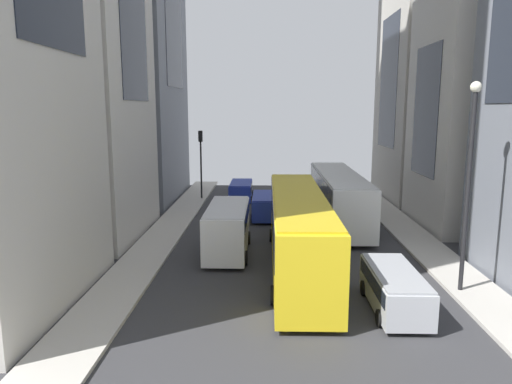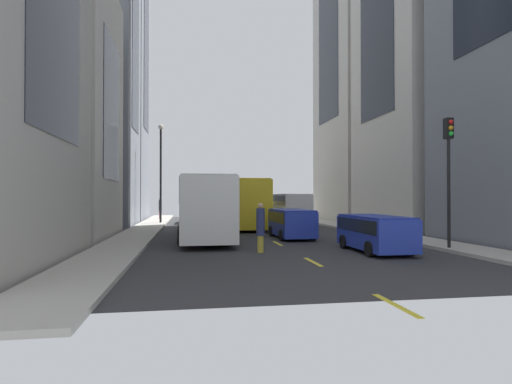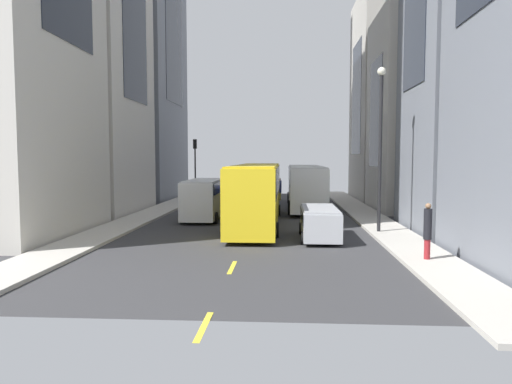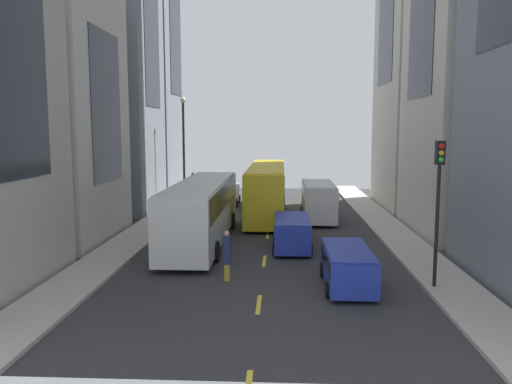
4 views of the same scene
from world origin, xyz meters
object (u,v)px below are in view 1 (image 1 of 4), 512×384
at_px(car_silver_1, 394,287).
at_px(pedestrian_waiting_curb, 300,189).
at_px(car_blue_0, 241,190).
at_px(delivery_van_white, 227,226).
at_px(traffic_light_near_corner, 201,151).
at_px(car_blue_2, 265,204).
at_px(city_bus_white, 339,193).
at_px(streetcar_yellow, 298,225).

distance_m(car_silver_1, pedestrian_waiting_curb, 21.14).
bearing_deg(pedestrian_waiting_curb, car_blue_0, 75.16).
height_order(delivery_van_white, traffic_light_near_corner, traffic_light_near_corner).
height_order(car_blue_2, pedestrian_waiting_curb, pedestrian_waiting_curb).
xyz_separation_m(car_silver_1, car_blue_2, (4.97, -15.25, 0.04)).
height_order(delivery_van_white, car_blue_0, delivery_van_white).
bearing_deg(city_bus_white, delivery_van_white, 45.95).
relative_size(streetcar_yellow, car_silver_1, 3.11).
distance_m(city_bus_white, delivery_van_white, 9.86).
xyz_separation_m(delivery_van_white, car_blue_2, (-1.96, -8.30, -0.55)).
bearing_deg(city_bus_white, traffic_light_near_corner, -37.23).
bearing_deg(delivery_van_white, traffic_light_near_corner, -77.03).
distance_m(delivery_van_white, pedestrian_waiting_curb, 14.85).
distance_m(delivery_van_white, car_silver_1, 9.83).
height_order(streetcar_yellow, car_blue_0, streetcar_yellow).
xyz_separation_m(car_silver_1, traffic_light_near_corner, (10.35, -21.84, 3.15)).
xyz_separation_m(streetcar_yellow, delivery_van_white, (3.57, -2.12, -0.61)).
xyz_separation_m(delivery_van_white, traffic_light_near_corner, (3.43, -14.88, 2.56)).
relative_size(delivery_van_white, pedestrian_waiting_curb, 2.83).
xyz_separation_m(delivery_van_white, car_silver_1, (-6.93, 6.96, -0.59)).
xyz_separation_m(streetcar_yellow, car_blue_0, (3.68, -16.77, -1.21)).
bearing_deg(car_silver_1, car_blue_0, -71.97).
distance_m(streetcar_yellow, car_blue_2, 10.61).
bearing_deg(car_blue_2, traffic_light_near_corner, -50.71).
distance_m(delivery_van_white, car_blue_2, 8.54).
relative_size(car_silver_1, traffic_light_near_corner, 0.82).
bearing_deg(car_blue_2, delivery_van_white, 76.72).
bearing_deg(streetcar_yellow, car_silver_1, 124.74).
relative_size(streetcar_yellow, car_blue_2, 3.14).
relative_size(car_blue_0, car_silver_1, 0.96).
relative_size(delivery_van_white, car_blue_0, 1.35).
bearing_deg(traffic_light_near_corner, city_bus_white, 142.77).
bearing_deg(car_silver_1, streetcar_yellow, -55.26).
distance_m(pedestrian_waiting_curb, traffic_light_near_corner, 8.73).
xyz_separation_m(car_silver_1, pedestrian_waiting_curb, (2.19, -21.03, 0.18)).
distance_m(city_bus_white, traffic_light_near_corner, 13.06).
bearing_deg(car_silver_1, traffic_light_near_corner, -64.63).
bearing_deg(traffic_light_near_corner, car_blue_2, 129.29).
xyz_separation_m(city_bus_white, car_silver_1, (-0.08, 14.03, -1.09)).
relative_size(car_blue_0, car_blue_2, 0.96).
bearing_deg(traffic_light_near_corner, delivery_van_white, 102.97).
bearing_deg(city_bus_white, pedestrian_waiting_curb, -73.24).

